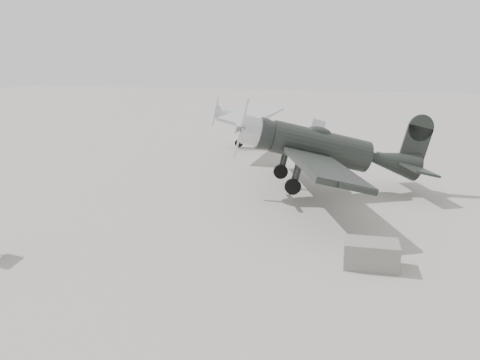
# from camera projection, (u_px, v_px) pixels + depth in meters

# --- Properties ---
(ground) EXTENTS (160.00, 160.00, 0.00)m
(ground) POSITION_uv_depth(u_px,v_px,m) (288.00, 222.00, 18.02)
(ground) COLOR gray
(ground) RESTS_ON ground
(lowwing_monoplane) EXTENTS (9.40, 12.19, 4.03)m
(lowwing_monoplane) POSITION_uv_depth(u_px,v_px,m) (329.00, 149.00, 21.19)
(lowwing_monoplane) COLOR black
(lowwing_monoplane) RESTS_ON ground
(highwing_monoplane) EXTENTS (7.76, 10.87, 3.10)m
(highwing_monoplane) POSITION_uv_depth(u_px,v_px,m) (263.00, 121.00, 32.39)
(highwing_monoplane) COLOR #A4A7AA
(highwing_monoplane) RESTS_ON ground
(equipment_block) EXTENTS (1.69, 1.15, 0.80)m
(equipment_block) POSITION_uv_depth(u_px,v_px,m) (371.00, 254.00, 14.02)
(equipment_block) COLOR slate
(equipment_block) RESTS_ON ground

